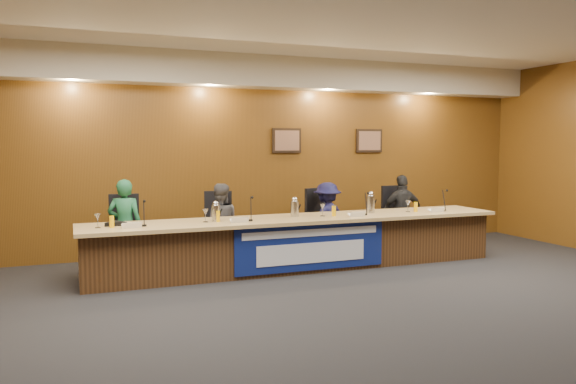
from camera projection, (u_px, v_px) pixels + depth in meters
name	position (u px, v px, depth m)	size (l,w,h in m)	color
floor	(387.00, 315.00, 5.89)	(10.00, 10.00, 0.00)	black
ceiling	(392.00, 3.00, 5.62)	(10.00, 8.00, 0.04)	silver
wall_back	(264.00, 155.00, 9.47)	(10.00, 0.04, 3.20)	#583611
soffit	(269.00, 73.00, 9.12)	(10.00, 0.50, 0.50)	beige
dais_body	(300.00, 244.00, 8.09)	(6.00, 0.80, 0.70)	#422814
dais_top	(301.00, 219.00, 8.01)	(6.10, 0.95, 0.05)	tan
banner	(312.00, 247.00, 7.70)	(2.20, 0.02, 0.65)	navy
banner_text_upper	(312.00, 233.00, 7.67)	(2.00, 0.01, 0.10)	silver
banner_text_lower	(312.00, 253.00, 7.70)	(1.60, 0.01, 0.28)	silver
wall_photo_left	(287.00, 141.00, 9.57)	(0.52, 0.04, 0.42)	black
wall_photo_right	(369.00, 141.00, 10.14)	(0.52, 0.04, 0.42)	black
panelist_a	(125.00, 226.00, 7.81)	(0.48, 0.31, 1.31)	#1A5836
panelist_b	(220.00, 224.00, 8.30)	(0.59, 0.46, 1.21)	#46454A
panelist_c	(327.00, 219.00, 8.94)	(0.76, 0.44, 1.18)	#101037
panelist_d	(402.00, 213.00, 9.44)	(0.75, 0.31, 1.28)	black
office_chair_a	(125.00, 237.00, 7.92)	(0.48, 0.48, 0.08)	black
office_chair_b	(218.00, 232.00, 8.41)	(0.48, 0.48, 0.08)	black
office_chair_c	(324.00, 226.00, 9.04)	(0.48, 0.48, 0.08)	black
office_chair_d	(399.00, 221.00, 9.55)	(0.48, 0.48, 0.08)	black
nameplate_a	(132.00, 225.00, 6.94)	(0.24, 0.06, 0.09)	white
microphone_a	(144.00, 225.00, 7.12)	(0.07, 0.07, 0.02)	black
juice_glass_a	(112.00, 222.00, 6.99)	(0.06, 0.06, 0.15)	#FFBB05
water_glass_a	(98.00, 221.00, 6.95)	(0.08, 0.08, 0.18)	silver
nameplate_b	(240.00, 219.00, 7.44)	(0.24, 0.06, 0.09)	white
microphone_b	(250.00, 220.00, 7.61)	(0.07, 0.07, 0.02)	black
juice_glass_b	(218.00, 216.00, 7.52)	(0.06, 0.06, 0.15)	#FFBB05
water_glass_b	(206.00, 216.00, 7.47)	(0.08, 0.08, 0.18)	silver
nameplate_c	(358.00, 214.00, 8.04)	(0.24, 0.06, 0.09)	white
microphone_c	(365.00, 214.00, 8.24)	(0.07, 0.07, 0.02)	black
juice_glass_c	(334.00, 211.00, 8.11)	(0.06, 0.06, 0.15)	#FFBB05
water_glass_c	(323.00, 210.00, 8.09)	(0.08, 0.08, 0.18)	silver
nameplate_d	(437.00, 209.00, 8.57)	(0.24, 0.06, 0.09)	white
microphone_d	(442.00, 210.00, 8.72)	(0.07, 0.07, 0.02)	black
juice_glass_d	(416.00, 207.00, 8.63)	(0.06, 0.06, 0.15)	#FFBB05
water_glass_d	(408.00, 206.00, 8.61)	(0.08, 0.08, 0.18)	silver
carafe_left	(216.00, 213.00, 7.54)	(0.11, 0.11, 0.22)	silver
carafe_mid	(295.00, 209.00, 8.06)	(0.12, 0.12, 0.22)	silver
carafe_right	(371.00, 204.00, 8.48)	(0.13, 0.13, 0.26)	silver
speakerphone	(115.00, 224.00, 7.19)	(0.32, 0.32, 0.05)	black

